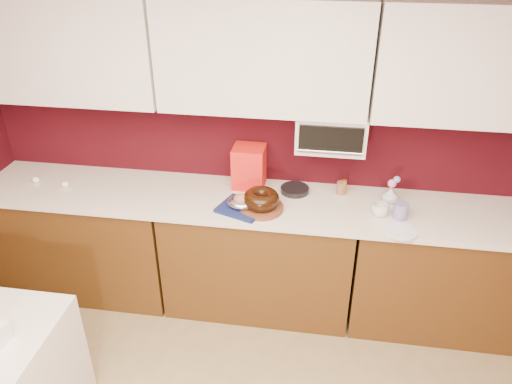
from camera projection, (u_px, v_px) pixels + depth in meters
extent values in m
cube|color=#39070E|center=(266.00, 135.00, 3.50)|extent=(4.00, 0.02, 2.50)
cube|color=#503010|center=(87.00, 239.00, 3.82)|extent=(1.31, 0.58, 0.86)
cube|color=#503010|center=(259.00, 255.00, 3.64)|extent=(1.31, 0.58, 0.86)
cube|color=#503010|center=(449.00, 273.00, 3.46)|extent=(1.31, 0.58, 0.86)
cube|color=silver|center=(259.00, 203.00, 3.42)|extent=(4.00, 0.62, 0.04)
cube|color=white|center=(60.00, 47.00, 3.23)|extent=(1.31, 0.33, 0.70)
cube|color=white|center=(263.00, 55.00, 3.06)|extent=(1.31, 0.33, 0.70)
cube|color=white|center=(491.00, 64.00, 2.88)|extent=(1.31, 0.33, 0.70)
cube|color=white|center=(331.00, 130.00, 3.25)|extent=(0.45, 0.30, 0.25)
cube|color=black|center=(331.00, 140.00, 3.11)|extent=(0.40, 0.02, 0.18)
cylinder|color=silver|center=(330.00, 152.00, 3.14)|extent=(0.42, 0.02, 0.02)
cylinder|color=brown|center=(261.00, 208.00, 3.29)|extent=(0.32, 0.32, 0.03)
torus|color=black|center=(261.00, 199.00, 3.26)|extent=(0.31, 0.31, 0.10)
cube|color=navy|center=(242.00, 208.00, 3.30)|extent=(0.36, 0.33, 0.02)
ellipsoid|color=silver|center=(242.00, 202.00, 3.27)|extent=(0.20, 0.17, 0.07)
ellipsoid|color=#AD734F|center=(242.00, 199.00, 3.26)|extent=(0.13, 0.11, 0.07)
cube|color=red|center=(249.00, 167.00, 3.51)|extent=(0.22, 0.20, 0.30)
cylinder|color=black|center=(295.00, 190.00, 3.50)|extent=(0.25, 0.25, 0.03)
imported|color=silver|center=(380.00, 209.00, 3.21)|extent=(0.13, 0.13, 0.10)
cylinder|color=navy|center=(401.00, 211.00, 3.18)|extent=(0.11, 0.11, 0.11)
imported|color=silver|center=(390.00, 194.00, 3.34)|extent=(0.11, 0.11, 0.13)
sphere|color=pink|center=(392.00, 184.00, 3.30)|extent=(0.06, 0.06, 0.06)
sphere|color=#7D94C8|center=(397.00, 180.00, 3.30)|extent=(0.05, 0.05, 0.05)
cylinder|color=white|center=(401.00, 231.00, 3.07)|extent=(0.21, 0.21, 0.01)
cylinder|color=brown|center=(344.00, 187.00, 3.45)|extent=(0.04, 0.04, 0.11)
cylinder|color=brown|center=(341.00, 188.00, 3.46)|extent=(0.07, 0.07, 0.09)
ellipsoid|color=white|center=(36.00, 180.00, 3.61)|extent=(0.06, 0.05, 0.05)
ellipsoid|color=white|center=(65.00, 184.00, 3.56)|extent=(0.06, 0.05, 0.04)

